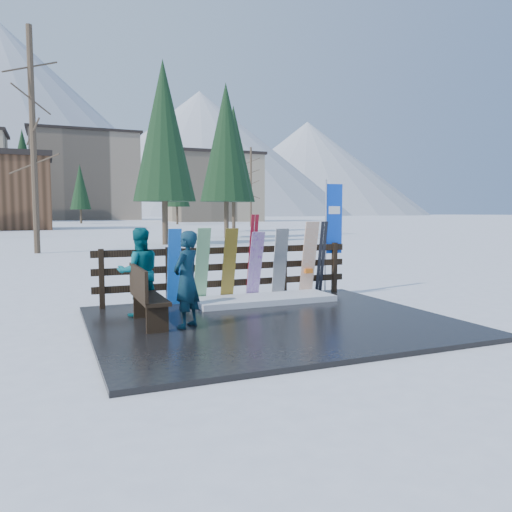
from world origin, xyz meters
name	(u,v)px	position (x,y,z in m)	size (l,w,h in m)	color
ground	(272,324)	(0.00, 0.00, 0.00)	(700.00, 700.00, 0.00)	white
deck	(272,322)	(0.00, 0.00, 0.04)	(6.00, 5.00, 0.08)	black
fence	(229,269)	(0.00, 2.20, 0.74)	(5.60, 0.10, 1.15)	black
snow_patch	(264,299)	(0.55, 1.60, 0.14)	(2.90, 1.00, 0.12)	white
bench	(145,294)	(-2.09, 0.43, 0.60)	(0.41, 1.50, 0.97)	black
snowboard_0	(174,267)	(-1.23, 1.98, 0.85)	(0.26, 0.03, 1.55)	#1D74F9
snowboard_1	(202,266)	(-0.66, 1.98, 0.85)	(0.27, 0.03, 1.59)	white
snowboard_2	(229,265)	(-0.08, 1.98, 0.85)	(0.28, 0.03, 1.57)	yellow
snowboard_3	(255,266)	(0.51, 1.98, 0.80)	(0.28, 0.03, 1.49)	silver
snowboard_4	(280,263)	(1.09, 1.98, 0.83)	(0.30, 0.03, 1.52)	black
snowboard_5	(309,259)	(1.80, 1.98, 0.90)	(0.33, 0.03, 1.68)	white
ski_pair_a	(252,257)	(0.47, 2.05, 0.98)	(0.16, 0.35, 1.81)	#A31424
ski_pair_b	(321,258)	(2.16, 2.05, 0.90)	(0.17, 0.28, 1.65)	black
rental_flag	(332,223)	(2.55, 2.25, 1.69)	(0.45, 0.04, 2.60)	silver
person_front	(187,279)	(-1.50, 0.03, 0.86)	(0.57, 0.37, 1.56)	#103D46
person_back	(139,272)	(-2.05, 1.22, 0.87)	(0.77, 0.60, 1.58)	#0A5E67
resort_buildings	(67,178)	(1.03, 115.41, 9.81)	(73.00, 87.60, 22.60)	tan
trees	(105,179)	(2.54, 50.01, 5.66)	(42.31, 68.91, 12.04)	#382B1E
mountains	(31,133)	(-10.50, 328.41, 50.20)	(520.00, 260.00, 120.00)	white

